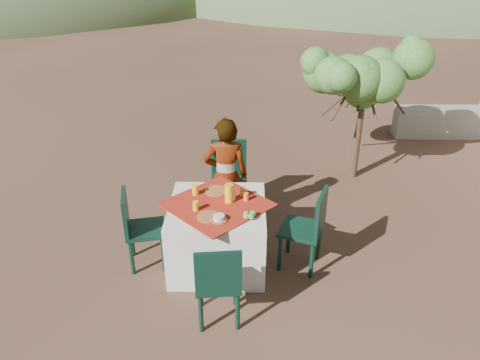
# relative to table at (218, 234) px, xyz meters

# --- Properties ---
(ground) EXTENTS (160.00, 160.00, 0.00)m
(ground) POSITION_rel_table_xyz_m (0.70, 0.41, -0.38)
(ground) COLOR #382319
(ground) RESTS_ON ground
(table) EXTENTS (1.30, 1.30, 0.76)m
(table) POSITION_rel_table_xyz_m (0.00, 0.00, 0.00)
(table) COLOR silver
(table) RESTS_ON ground
(chair_far) EXTENTS (0.47, 0.47, 0.98)m
(chair_far) POSITION_rel_table_xyz_m (0.08, 1.10, 0.17)
(chair_far) COLOR black
(chair_far) RESTS_ON ground
(chair_near) EXTENTS (0.46, 0.46, 0.90)m
(chair_near) POSITION_rel_table_xyz_m (0.06, -0.94, 0.12)
(chair_near) COLOR black
(chair_near) RESTS_ON ground
(chair_left) EXTENTS (0.49, 0.49, 0.90)m
(chair_left) POSITION_rel_table_xyz_m (-0.86, -0.04, 0.12)
(chair_left) COLOR black
(chair_left) RESTS_ON ground
(chair_right) EXTENTS (0.56, 0.56, 0.95)m
(chair_right) POSITION_rel_table_xyz_m (0.98, -0.05, 0.14)
(chair_right) COLOR black
(chair_right) RESTS_ON ground
(person) EXTENTS (0.56, 0.39, 1.47)m
(person) POSITION_rel_table_xyz_m (0.06, 0.70, 0.35)
(person) COLOR #8C6651
(person) RESTS_ON ground
(shrub_tree) EXTENTS (1.56, 1.53, 1.83)m
(shrub_tree) POSITION_rel_table_xyz_m (1.99, 2.22, 1.07)
(shrub_tree) COLOR #4A3125
(shrub_tree) RESTS_ON ground
(stone_wall) EXTENTS (2.60, 0.35, 0.55)m
(stone_wall) POSITION_rel_table_xyz_m (4.30, 3.81, -0.10)
(stone_wall) COLOR gray
(stone_wall) RESTS_ON ground
(plate_far) EXTENTS (0.26, 0.26, 0.01)m
(plate_far) POSITION_rel_table_xyz_m (-0.02, 0.27, 0.39)
(plate_far) COLOR brown
(plate_far) RESTS_ON table
(plate_near) EXTENTS (0.24, 0.24, 0.01)m
(plate_near) POSITION_rel_table_xyz_m (-0.07, -0.26, 0.39)
(plate_near) COLOR brown
(plate_near) RESTS_ON table
(glass_far) EXTENTS (0.07, 0.07, 0.12)m
(glass_far) POSITION_rel_table_xyz_m (-0.25, 0.20, 0.44)
(glass_far) COLOR #F5B10F
(glass_far) RESTS_ON table
(glass_near) EXTENTS (0.06, 0.06, 0.10)m
(glass_near) POSITION_rel_table_xyz_m (-0.21, -0.13, 0.43)
(glass_near) COLOR #F5B10F
(glass_near) RESTS_ON table
(juice_pitcher) EXTENTS (0.09, 0.09, 0.21)m
(juice_pitcher) POSITION_rel_table_xyz_m (0.13, 0.05, 0.49)
(juice_pitcher) COLOR #F5B10F
(juice_pitcher) RESTS_ON table
(bowl_plate) EXTENTS (0.17, 0.17, 0.01)m
(bowl_plate) POSITION_rel_table_xyz_m (0.04, -0.32, 0.39)
(bowl_plate) COLOR brown
(bowl_plate) RESTS_ON table
(white_bowl) EXTENTS (0.12, 0.12, 0.04)m
(white_bowl) POSITION_rel_table_xyz_m (0.04, -0.32, 0.42)
(white_bowl) COLOR silver
(white_bowl) RESTS_ON bowl_plate
(jar_left) EXTENTS (0.05, 0.05, 0.09)m
(jar_left) POSITION_rel_table_xyz_m (0.31, 0.08, 0.42)
(jar_left) COLOR orange
(jar_left) RESTS_ON table
(jar_right) EXTENTS (0.06, 0.06, 0.10)m
(jar_right) POSITION_rel_table_xyz_m (0.27, 0.18, 0.43)
(jar_right) COLOR orange
(jar_right) RESTS_ON table
(napkin_holder) EXTENTS (0.08, 0.05, 0.09)m
(napkin_holder) POSITION_rel_table_xyz_m (0.15, 0.08, 0.43)
(napkin_holder) COLOR silver
(napkin_holder) RESTS_ON table
(fruit_cluster) EXTENTS (0.13, 0.12, 0.06)m
(fruit_cluster) POSITION_rel_table_xyz_m (0.34, -0.27, 0.41)
(fruit_cluster) COLOR #549A38
(fruit_cluster) RESTS_ON table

